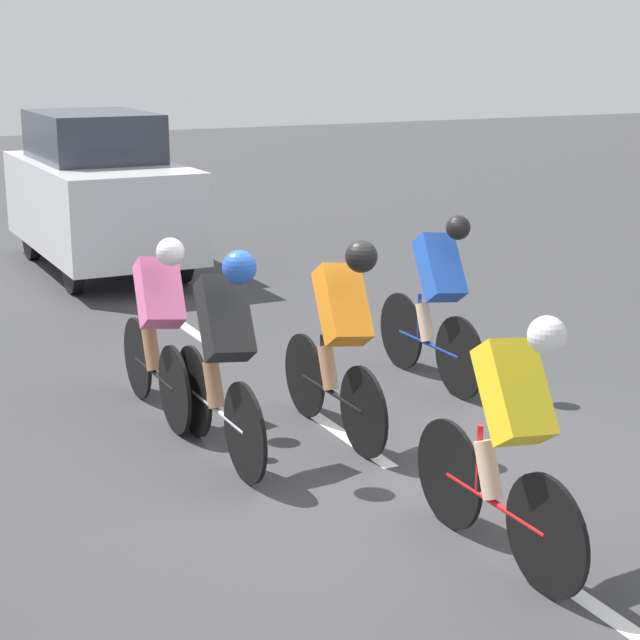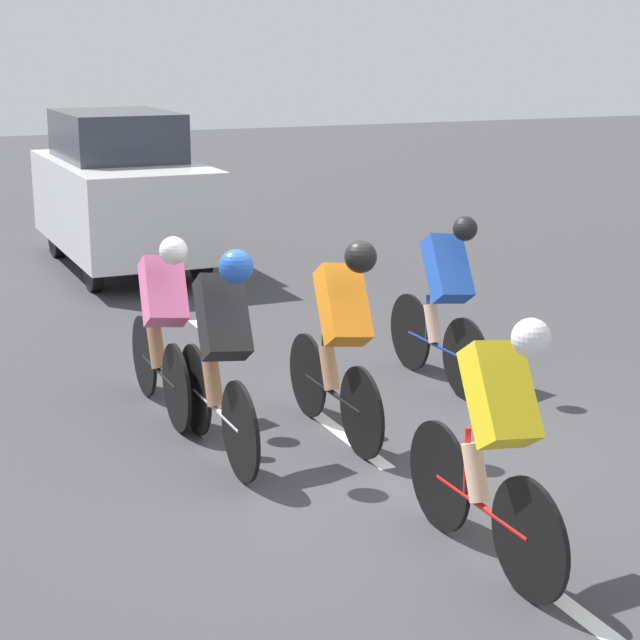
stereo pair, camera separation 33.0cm
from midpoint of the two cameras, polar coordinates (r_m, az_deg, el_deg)
The scene contains 10 objects.
ground_plane at distance 7.84m, azimuth 1.89°, elevation -7.40°, with size 60.00×60.00×0.00m, color #38383A.
lane_stripe_near at distance 5.85m, azimuth 15.03°, elevation -15.99°, with size 0.12×1.40×0.01m, color white.
lane_stripe_mid at distance 8.25m, azimuth 0.22°, elevation -6.21°, with size 0.12×1.40×0.01m, color white.
lane_stripe_far at distance 11.07m, azimuth -7.24°, elevation -0.91°, with size 0.12×1.40×0.01m, color white.
cyclist_black at distance 7.57m, azimuth -6.41°, elevation -1.59°, with size 0.38×1.72×1.58m.
cyclist_pink at distance 8.57m, azimuth -9.71°, elevation -0.17°, with size 0.38×1.65×1.50m.
cyclist_yellow at distance 6.12m, azimuth 8.48°, elevation -6.03°, with size 0.38×1.65×1.53m.
cyclist_orange at distance 7.97m, azimuth -0.07°, elevation -0.70°, with size 0.38×1.67×1.57m.
cyclist_blue at distance 9.32m, azimuth 5.22°, elevation 1.23°, with size 0.38×1.68×1.54m.
support_car at distance 14.44m, azimuth -12.39°, elevation 6.68°, with size 1.70×3.83×2.07m.
Camera 1 is at (3.62, 6.32, 2.92)m, focal length 60.00 mm.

